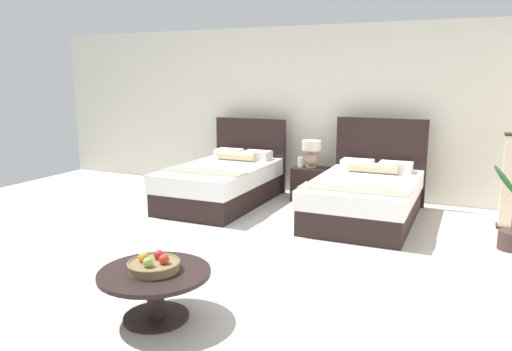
{
  "coord_description": "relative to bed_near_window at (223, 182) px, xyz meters",
  "views": [
    {
      "loc": [
        2.37,
        -4.68,
        1.9
      ],
      "look_at": [
        0.04,
        0.52,
        0.76
      ],
      "focal_mm": 34.55,
      "sensor_mm": 36.0,
      "label": 1
    }
  ],
  "objects": [
    {
      "name": "table_lamp",
      "position": [
        1.16,
        0.74,
        0.45
      ],
      "size": [
        0.3,
        0.3,
        0.42
      ],
      "color": "tan",
      "rests_on": "nightstand"
    },
    {
      "name": "fruit_bowl",
      "position": [
        1.23,
        -3.49,
        0.12
      ],
      "size": [
        0.42,
        0.42,
        0.14
      ],
      "color": "olive",
      "rests_on": "coffee_table"
    },
    {
      "name": "nightstand",
      "position": [
        1.16,
        0.72,
        -0.07
      ],
      "size": [
        0.52,
        0.45,
        0.52
      ],
      "color": "black",
      "rests_on": "ground"
    },
    {
      "name": "coffee_table",
      "position": [
        1.23,
        -3.49,
        -0.04
      ],
      "size": [
        0.89,
        0.89,
        0.4
      ],
      "color": "black",
      "rests_on": "ground"
    },
    {
      "name": "wall_back",
      "position": [
        1.09,
        1.31,
        1.03
      ],
      "size": [
        10.29,
        0.12,
        2.71
      ],
      "primitive_type": "cube",
      "color": "silver",
      "rests_on": "ground"
    },
    {
      "name": "ground_plane",
      "position": [
        1.09,
        -1.82,
        -0.34
      ],
      "size": [
        10.29,
        9.87,
        0.02
      ],
      "primitive_type": "cube",
      "color": "beige"
    },
    {
      "name": "bed_near_window",
      "position": [
        0.0,
        0.0,
        0.0
      ],
      "size": [
        1.26,
        2.16,
        1.23
      ],
      "color": "black",
      "rests_on": "ground"
    },
    {
      "name": "vase",
      "position": [
        1.0,
        0.68,
        0.27
      ],
      "size": [
        0.08,
        0.08,
        0.16
      ],
      "color": "silver",
      "rests_on": "nightstand"
    },
    {
      "name": "bed_near_corner",
      "position": [
        2.17,
        0.01,
        -0.01
      ],
      "size": [
        1.34,
        2.1,
        1.3
      ],
      "color": "black",
      "rests_on": "ground"
    },
    {
      "name": "floor_lamp_corner",
      "position": [
        3.91,
        0.36,
        0.28
      ],
      "size": [
        0.23,
        0.23,
        1.22
      ],
      "color": "black",
      "rests_on": "ground"
    }
  ]
}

